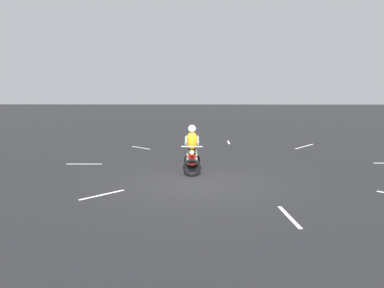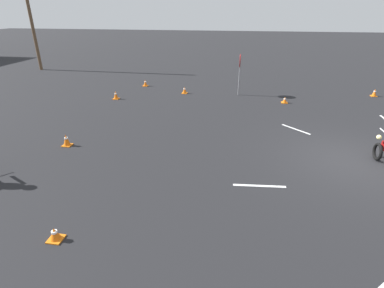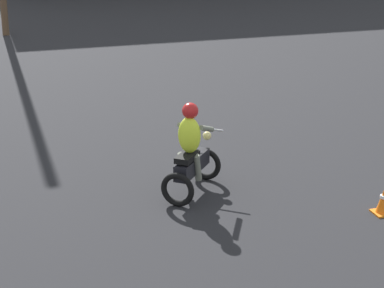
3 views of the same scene
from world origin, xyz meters
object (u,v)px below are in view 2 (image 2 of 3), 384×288
Objects in this scene: stop_sign at (240,67)px; traffic_cone_far_center at (185,90)px; traffic_cone_mid_left at (116,95)px; utility_pole_near at (29,10)px; traffic_cone_near_left at (145,83)px; traffic_cone_near_right at (66,140)px; traffic_cone_far_right at (285,100)px; traffic_cone_far_left at (55,234)px; traffic_cone_mid_center at (374,93)px.

stop_sign reaches higher than traffic_cone_far_center.
utility_pole_near is at bearing 52.57° from traffic_cone_mid_left.
traffic_cone_near_left is 0.05× the size of utility_pole_near.
traffic_cone_near_right is 11.04m from traffic_cone_far_right.
traffic_cone_far_center is 12.61m from traffic_cone_far_left.
traffic_cone_far_center is (-1.13, 10.91, -0.01)m from traffic_cone_mid_center.
traffic_cone_near_right is (-9.35, 0.11, 0.01)m from traffic_cone_near_left.
traffic_cone_far_left is (-12.60, 0.56, -0.04)m from traffic_cone_far_center.
utility_pole_near reaches higher than traffic_cone_near_left.
stop_sign reaches higher than traffic_cone_near_right.
traffic_cone_near_right is 17.29m from utility_pole_near.
traffic_cone_far_right is at bearing -51.24° from traffic_cone_near_right.
traffic_cone_mid_center is at bearing -91.02° from traffic_cone_near_left.
utility_pole_near reaches higher than traffic_cone_far_right.
utility_pole_near reaches higher than traffic_cone_mid_left.
traffic_cone_near_left is 3.16m from traffic_cone_far_center.
traffic_cone_near_right is 8.50m from traffic_cone_far_center.
traffic_cone_mid_center reaches higher than traffic_cone_far_center.
utility_pole_near is at bearing 68.21° from traffic_cone_near_left.
stop_sign is at bearing 97.00° from traffic_cone_mid_center.
utility_pole_near is at bearing 70.81° from traffic_cone_far_right.
traffic_cone_far_center is (1.06, 5.66, 0.03)m from traffic_cone_far_right.
traffic_cone_far_right is at bearing -100.62° from traffic_cone_far_center.
traffic_cone_far_left is at bearing -164.45° from traffic_cone_mid_left.
traffic_cone_near_right is at bearing 27.40° from traffic_cone_far_left.
stop_sign is 5.38× the size of traffic_cone_mid_center.
stop_sign is 3.47m from traffic_cone_far_center.
traffic_cone_far_right is at bearing 112.63° from traffic_cone_mid_center.
stop_sign is 13.38m from traffic_cone_far_left.
traffic_cone_mid_left reaches higher than traffic_cone_far_right.
traffic_cone_near_left is 0.95× the size of traffic_cone_near_right.
utility_pole_near is at bearing 67.33° from traffic_cone_far_center.
traffic_cone_mid_center is 24.66m from utility_pole_near.
stop_sign is 7.94m from traffic_cone_mid_center.
traffic_cone_far_center is (7.97, -2.95, -0.02)m from traffic_cone_near_right.
traffic_cone_near_left is 3.24m from traffic_cone_mid_left.
stop_sign is 6.28m from traffic_cone_near_left.
utility_pole_near is (5.43, 13.00, 4.28)m from traffic_cone_far_center.
traffic_cone_far_right is at bearing -116.28° from stop_sign.
traffic_cone_near_right is 1.00× the size of traffic_cone_mid_left.
traffic_cone_near_left and traffic_cone_mid_center have the same top height.
utility_pole_near reaches higher than traffic_cone_mid_center.
utility_pole_near reaches higher than stop_sign.
traffic_cone_near_right and traffic_cone_mid_left have the same top height.
traffic_cone_far_center is 0.04× the size of utility_pole_near.
traffic_cone_far_right is at bearing -105.97° from traffic_cone_near_left.
traffic_cone_near_left is 1.33× the size of traffic_cone_far_left.
traffic_cone_near_left is at bearing 78.72° from stop_sign.
utility_pole_near is (5.26, 16.15, 2.84)m from stop_sign.
traffic_cone_mid_left reaches higher than traffic_cone_far_left.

